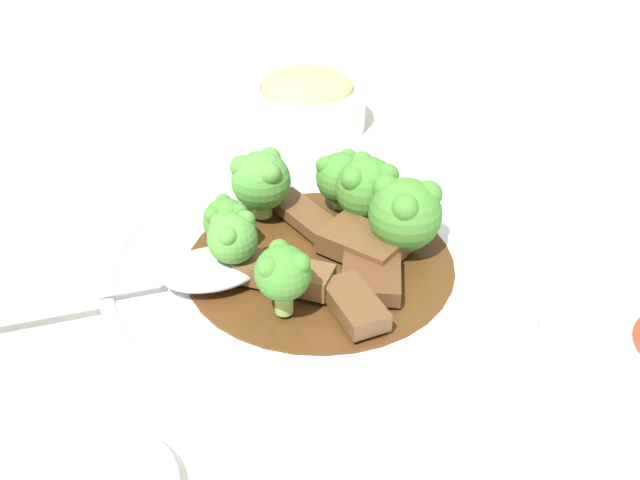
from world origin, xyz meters
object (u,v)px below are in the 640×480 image
Objects in this scene: serving_spoon at (190,273)px; side_bowl_appetizer at (307,100)px; main_plate at (320,268)px; broccoli_floret_0 at (283,272)px; broccoli_floret_4 at (232,239)px; beef_strip_0 at (307,216)px; beef_strip_4 at (285,274)px; broccoli_floret_1 at (405,211)px; beef_strip_2 at (362,242)px; broccoli_floret_5 at (341,177)px; broccoli_floret_6 at (226,220)px; broccoli_floret_2 at (261,180)px; broccoli_floret_3 at (367,186)px; beef_strip_1 at (371,278)px; beef_strip_3 at (354,304)px.

serving_spoon is 1.94× the size of side_bowl_appetizer.
serving_spoon reaches higher than main_plate.
broccoli_floret_0 reaches higher than broccoli_floret_4.
broccoli_floret_0 reaches higher than beef_strip_0.
broccoli_floret_1 reaches higher than beef_strip_4.
beef_strip_2 is 1.40× the size of broccoli_floret_0.
beef_strip_0 reaches higher than main_plate.
broccoli_floret_5 is 1.19× the size of broccoli_floret_6.
broccoli_floret_1 reaches higher than serving_spoon.
beef_strip_0 is at bearing -19.87° from broccoli_floret_0.
broccoli_floret_6 is (-0.03, 0.09, -0.00)m from broccoli_floret_5.
broccoli_floret_0 is 0.13m from broccoli_floret_5.
broccoli_floret_2 is at bearing 61.72° from beef_strip_0.
broccoli_floret_2 is 0.08m from broccoli_floret_3.
broccoli_floret_3 is at bearing -65.29° from broccoli_floret_4.
main_plate is 5.84× the size of broccoli_floret_2.
broccoli_floret_1 is (-0.05, -0.06, 0.02)m from beef_strip_0.
main_plate is 0.05m from beef_strip_1.
broccoli_floret_5 is at bearing -29.65° from broccoli_floret_0.
broccoli_floret_2 is at bearing 158.18° from side_bowl_appetizer.
beef_strip_0 is 0.07m from broccoli_floret_6.
beef_strip_4 is 1.30× the size of broccoli_floret_2.
broccoli_floret_3 is (-0.01, -0.04, 0.02)m from beef_strip_0.
beef_strip_0 is at bearing -23.19° from beef_strip_4.
broccoli_floret_4 is (-0.01, 0.06, 0.04)m from main_plate.
beef_strip_2 is 0.06m from broccoli_floret_5.
beef_strip_3 is at bearing 160.75° from broccoli_floret_3.
broccoli_floret_1 is 1.20× the size of broccoli_floret_5.
broccoli_floret_6 is at bearing 52.66° from beef_strip_1.
beef_strip_1 is at bearing 173.61° from beef_strip_2.
serving_spoon is at bearing 75.33° from beef_strip_1.
broccoli_floret_2 is at bearing 0.78° from beef_strip_4.
broccoli_floret_6 reaches higher than side_bowl_appetizer.
side_bowl_appetizer is (0.18, -0.07, -0.02)m from broccoli_floret_2.
broccoli_floret_3 is (0.04, 0.02, -0.00)m from broccoli_floret_1.
beef_strip_0 is 0.11m from broccoli_floret_0.
broccoli_floret_0 is at bearing 150.35° from broccoli_floret_5.
broccoli_floret_2 is 0.24× the size of serving_spoon.
broccoli_floret_2 reaches higher than main_plate.
beef_strip_3 is at bearing -176.02° from beef_strip_0.
serving_spoon is (-0.00, 0.03, -0.02)m from broccoli_floret_4.
broccoli_floret_2 is (0.02, 0.03, 0.03)m from beef_strip_0.
broccoli_floret_2 is 1.17× the size of broccoli_floret_5.
serving_spoon is (-0.01, 0.12, -0.00)m from beef_strip_2.
broccoli_floret_3 reaches higher than beef_strip_4.
broccoli_floret_4 reaches higher than beef_strip_1.
beef_strip_3 is at bearing 169.95° from broccoli_floret_5.
broccoli_floret_5 is (0.06, 0.03, -0.00)m from broccoli_floret_1.
broccoli_floret_4 is 1.04× the size of broccoli_floret_5.
beef_strip_1 is 0.81× the size of beef_strip_4.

